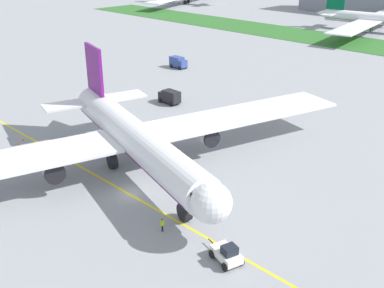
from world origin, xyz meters
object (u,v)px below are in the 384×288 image
traffic_cone_near_nose (18,143)px  service_truck_baggage_loader (178,62)px  airliner_foreground (133,137)px  ground_crew_marshaller_front (162,224)px  service_truck_catering_van (170,96)px  pushback_tug (227,254)px  parked_airliner_far_centre (376,19)px  traffic_cone_port_wing (23,139)px

traffic_cone_near_nose → service_truck_baggage_loader: size_ratio=0.12×
airliner_foreground → traffic_cone_near_nose: (-21.36, -7.67, -5.04)m
ground_crew_marshaller_front → service_truck_catering_van: service_truck_catering_van is taller
pushback_tug → parked_airliner_far_centre: bearing=109.5°
service_truck_baggage_loader → parked_airliner_far_centre: (12.75, 88.81, 3.10)m
service_truck_baggage_loader → service_truck_catering_van: size_ratio=0.98×
pushback_tug → service_truck_baggage_loader: 82.44m
pushback_tug → service_truck_baggage_loader: size_ratio=1.10×
airliner_foreground → traffic_cone_port_wing: bearing=-164.7°
pushback_tug → ground_crew_marshaller_front: 9.06m
ground_crew_marshaller_front → service_truck_catering_van: size_ratio=0.33×
traffic_cone_port_wing → service_truck_catering_van: (3.24, 30.89, 1.24)m
parked_airliner_far_centre → ground_crew_marshaller_front: bearing=-73.9°
ground_crew_marshaller_front → traffic_cone_port_wing: size_ratio=2.92×
parked_airliner_far_centre → airliner_foreground: bearing=-78.8°
airliner_foreground → service_truck_catering_van: (-19.20, 24.73, -3.80)m
airliner_foreground → traffic_cone_port_wing: (-22.44, -6.15, -5.04)m
ground_crew_marshaller_front → traffic_cone_near_nose: size_ratio=2.92×
ground_crew_marshaller_front → traffic_cone_near_nose: ground_crew_marshaller_front is taller
pushback_tug → service_truck_baggage_loader: bearing=139.9°
pushback_tug → traffic_cone_port_wing: (-46.04, 0.47, -0.71)m
ground_crew_marshaller_front → traffic_cone_port_wing: ground_crew_marshaller_front is taller
pushback_tug → ground_crew_marshaller_front: bearing=-173.5°
airliner_foreground → service_truck_catering_van: 31.54m
airliner_foreground → traffic_cone_port_wing: size_ratio=126.80×
traffic_cone_near_nose → service_truck_baggage_loader: (-18.09, 54.15, 1.30)m
airliner_foreground → traffic_cone_port_wing: airliner_foreground is taller
ground_crew_marshaller_front → service_truck_baggage_loader: size_ratio=0.34×
pushback_tug → traffic_cone_port_wing: bearing=179.4°
traffic_cone_near_nose → service_truck_baggage_loader: 57.11m
airliner_foreground → pushback_tug: (23.60, -6.62, -4.33)m
traffic_cone_port_wing → service_truck_baggage_loader: bearing=107.9°
traffic_cone_near_nose → pushback_tug: bearing=1.3°
pushback_tug → traffic_cone_near_nose: size_ratio=9.45×
parked_airliner_far_centre → service_truck_baggage_loader: bearing=-98.2°
traffic_cone_port_wing → parked_airliner_far_centre: size_ratio=0.01×
airliner_foreground → ground_crew_marshaller_front: size_ratio=43.41×
pushback_tug → parked_airliner_far_centre: size_ratio=0.07×
service_truck_catering_van → service_truck_baggage_loader: bearing=132.9°
traffic_cone_near_nose → ground_crew_marshaller_front: bearing=0.0°
pushback_tug → service_truck_catering_van: service_truck_catering_van is taller
traffic_cone_port_wing → parked_airliner_far_centre: bearing=91.7°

